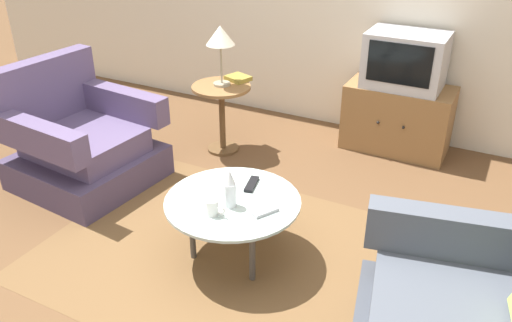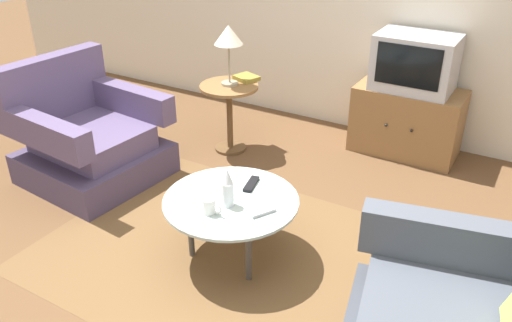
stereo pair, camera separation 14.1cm
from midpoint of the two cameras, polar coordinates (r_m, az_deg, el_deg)
The scene contains 13 objects.
ground_plane at distance 3.22m, azimuth -2.24°, elevation -11.55°, with size 16.00×16.00×0.00m, color brown.
area_rug at distance 3.32m, azimuth -1.34°, elevation -10.07°, with size 2.31×1.73×0.00m, color brown.
armchair at distance 4.21m, azimuth -16.83°, elevation 2.20°, with size 0.99×0.98×0.90m.
coffee_table at distance 3.11m, azimuth -1.42°, elevation -4.68°, with size 0.80×0.80×0.40m.
side_table at distance 4.39m, azimuth -1.97°, elevation 6.17°, with size 0.48×0.48×0.58m.
tv_stand at distance 4.60m, azimuth 16.81°, elevation 4.15°, with size 0.86×0.47×0.56m.
television at distance 4.44m, azimuth 17.72°, elevation 10.12°, with size 0.62×0.44×0.44m.
table_lamp at distance 4.23m, azimuth -2.01°, elevation 13.19°, with size 0.23×0.23×0.48m.
vase at distance 2.98m, azimuth -1.72°, elevation -3.01°, with size 0.07×0.07×0.23m.
mug at distance 2.95m, azimuth -3.66°, elevation -4.92°, with size 0.12×0.07×0.09m.
tv_remote_dark at distance 3.22m, azimuth 0.74°, elevation -2.52°, with size 0.09×0.18×0.02m.
tv_remote_silver at distance 2.96m, azimuth 2.07°, elevation -5.53°, with size 0.12×0.16×0.02m.
book at distance 4.44m, azimuth -0.12°, elevation 8.96°, with size 0.23×0.21×0.04m.
Camera 2 is at (1.43, -2.04, 2.05)m, focal length 37.05 mm.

